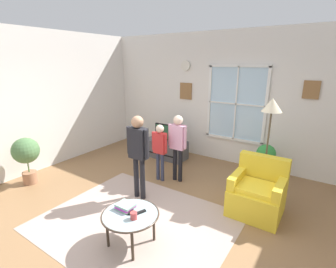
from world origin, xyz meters
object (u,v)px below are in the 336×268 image
Objects in this scene: coffee_table at (130,216)px; remote_near_cup at (131,211)px; person_pink_shirt at (178,141)px; cup at (134,216)px; floor_lamp at (271,116)px; television at (166,132)px; remote_near_books at (141,212)px; person_red_shirt at (160,146)px; tv_stand at (166,149)px; book_stack at (126,206)px; person_black_shirt at (138,148)px; armchair at (257,193)px; potted_plant_corner at (26,154)px; potted_plant_by_window at (266,158)px.

coffee_table is 0.05m from remote_near_cup.
cup is at bearing -73.92° from person_pink_shirt.
remote_near_cup is 2.61m from floor_lamp.
television is at bearing 115.99° from coffee_table.
person_pink_shirt reaches higher than remote_near_books.
tv_stand is at bearing 119.24° from person_red_shirt.
person_black_shirt is at bearing 120.45° from book_stack.
television is at bearing 118.36° from remote_near_books.
book_stack is (1.22, -2.72, -0.17)m from television.
person_red_shirt is (-1.90, 0.05, 0.39)m from armchair.
television is 0.44× the size of person_pink_shirt.
floor_lamp is at bearing 93.93° from armchair.
floor_lamp is at bearing 10.30° from person_pink_shirt.
book_stack is 1.60× the size of remote_near_books.
tv_stand is 1.14× the size of potted_plant_corner.
book_stack is (-0.13, 0.05, 0.07)m from coffee_table.
television is 0.64× the size of potted_plant_corner.
potted_plant_by_window is (1.41, 1.09, -0.40)m from person_pink_shirt.
person_black_shirt is (0.70, -1.82, 0.70)m from tv_stand.
armchair is 0.94× the size of potted_plant_corner.
potted_plant_corner is at bearing 175.73° from cup.
remote_near_books is (0.10, 0.09, 0.04)m from coffee_table.
coffee_table is at bearing -66.24° from person_red_shirt.
person_red_shirt is (-0.09, 0.74, -0.20)m from person_black_shirt.
cup is at bearing -85.98° from remote_near_books.
remote_near_books is 0.12× the size of person_red_shirt.
potted_plant_corner is at bearing -159.49° from armchair.
remote_near_cup is at bearing -108.51° from potted_plant_by_window.
armchair reaches higher than cup.
cup is 0.15m from remote_near_cup.
floor_lamp is at bearing 62.42° from coffee_table.
cup is 0.64× the size of remote_near_cup.
person_red_shirt is at bearing -166.03° from floor_lamp.
potted_plant_by_window is at bearing 36.71° from person_red_shirt.
remote_near_cup is 0.12× the size of person_red_shirt.
remote_near_books is at bearing -62.28° from person_red_shirt.
coffee_table is 1.04× the size of potted_plant_by_window.
remote_near_cup is at bearing -153.63° from remote_near_books.
person_red_shirt is at bearing 110.66° from book_stack.
book_stack is 2.67m from potted_plant_corner.
person_red_shirt is 2.15m from potted_plant_by_window.
person_pink_shirt is (-0.32, 1.82, 0.35)m from book_stack.
potted_plant_by_window is (0.86, 3.01, -0.05)m from cup.
armchair is 1.89m from remote_near_books.
remote_near_cup is 2.78m from potted_plant_corner.
person_red_shirt reaches higher than potted_plant_by_window.
book_stack is at bearing -128.93° from armchair.
potted_plant_by_window is at bearing 98.44° from armchair.
person_black_shirt is at bearing -145.80° from floor_lamp.
potted_plant_corner is at bearing -118.99° from television.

